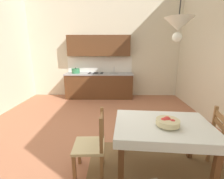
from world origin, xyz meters
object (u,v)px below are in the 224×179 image
object	(u,v)px
kitchen_cabinetry	(99,74)
dining_table	(162,133)
fruit_bowl	(168,122)
dining_chair_tv_side	(92,145)
pendant_lamp	(178,25)

from	to	relation	value
kitchen_cabinetry	dining_table	size ratio (longest dim) A/B	1.77
kitchen_cabinetry	fruit_bowl	world-z (taller)	kitchen_cabinetry
dining_chair_tv_side	fruit_bowl	bearing A→B (deg)	-1.86
pendant_lamp	fruit_bowl	bearing A→B (deg)	172.34
fruit_bowl	pendant_lamp	size ratio (longest dim) A/B	0.37
fruit_bowl	pendant_lamp	xyz separation A→B (m)	(0.01, -0.00, 1.18)
dining_table	pendant_lamp	xyz separation A→B (m)	(0.04, -0.07, 1.38)
fruit_bowl	dining_chair_tv_side	bearing A→B (deg)	178.14
dining_chair_tv_side	dining_table	bearing A→B (deg)	2.25
kitchen_cabinetry	pendant_lamp	world-z (taller)	pendant_lamp
dining_table	kitchen_cabinetry	bearing A→B (deg)	108.45
dining_table	dining_chair_tv_side	bearing A→B (deg)	-177.75
kitchen_cabinetry	fruit_bowl	size ratio (longest dim) A/B	8.01
dining_table	fruit_bowl	xyz separation A→B (m)	(0.03, -0.07, 0.20)
fruit_bowl	kitchen_cabinetry	bearing A→B (deg)	108.54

